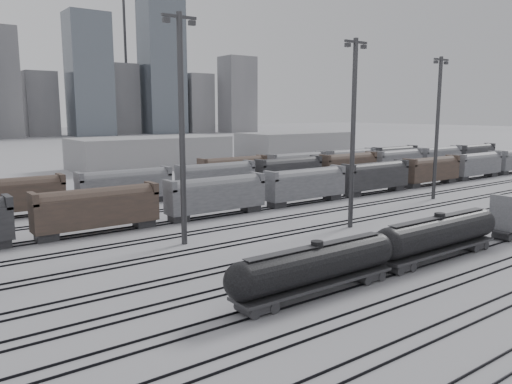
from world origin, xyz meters
TOP-DOWN VIEW (x-y plane):
  - ground at (0.00, 0.00)m, footprint 900.00×900.00m
  - tracks at (0.00, 17.50)m, footprint 220.00×71.50m
  - tank_car_a at (-18.84, 1.00)m, footprint 17.42×2.90m
  - tank_car_b at (-2.15, 1.00)m, footprint 18.36×3.06m
  - light_mast_b at (-19.88, 21.36)m, footprint 4.01×0.64m
  - light_mast_c at (1.26, 15.99)m, footprint 3.77×0.60m
  - light_mast_d at (28.19, 22.06)m, footprint 3.77×0.60m
  - bg_string_near at (8.00, 32.00)m, footprint 151.00×3.00m
  - bg_string_mid at (18.00, 48.00)m, footprint 151.00×3.00m
  - bg_string_far at (35.50, 56.00)m, footprint 66.00×3.00m
  - warehouse_mid at (10.00, 95.00)m, footprint 40.00×18.00m
  - warehouse_right at (60.00, 95.00)m, footprint 35.00×18.00m
  - skyline at (10.84, 280.00)m, footprint 316.00×22.40m
  - crane_right at (91.26, 305.00)m, footprint 42.00×1.80m

SIDE VIEW (x-z plane):
  - ground at x=0.00m, z-range 0.00..0.00m
  - tracks at x=0.00m, z-range 0.00..0.16m
  - tank_car_a at x=-18.84m, z-range 0.34..4.64m
  - tank_car_b at x=-2.15m, z-range 0.36..4.89m
  - bg_string_far at x=35.50m, z-range 0.00..5.60m
  - bg_string_near at x=8.00m, z-range 0.00..5.60m
  - bg_string_mid at x=18.00m, z-range 0.00..5.60m
  - warehouse_mid at x=10.00m, z-range 0.00..8.00m
  - warehouse_right at x=60.00m, z-range 0.00..8.00m
  - light_mast_c at x=1.26m, z-range 0.72..24.26m
  - light_mast_d at x=28.19m, z-range 0.72..24.26m
  - light_mast_b at x=-19.88m, z-range 0.76..25.80m
  - skyline at x=10.84m, z-range -12.77..82.23m
  - crane_right at x=91.26m, z-range 7.39..107.39m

